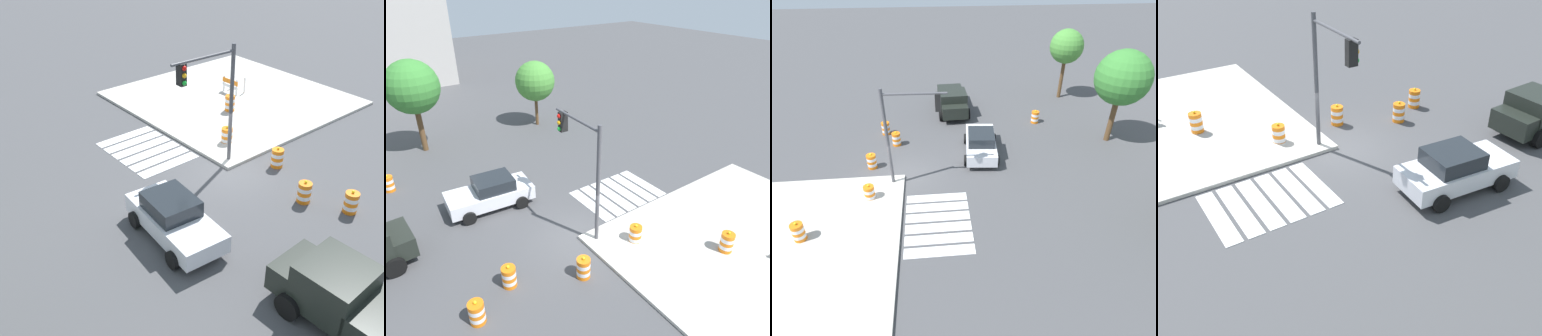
% 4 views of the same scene
% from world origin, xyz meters
% --- Properties ---
extents(ground_plane, '(120.00, 120.00, 0.00)m').
position_xyz_m(ground_plane, '(0.00, 0.00, 0.00)').
color(ground_plane, '#474749').
extents(sidewalk_corner, '(12.00, 12.00, 0.15)m').
position_xyz_m(sidewalk_corner, '(6.00, -6.00, 0.07)').
color(sidewalk_corner, '#BCB7AD').
rests_on(sidewalk_corner, ground).
extents(crosswalk_stripes, '(4.35, 3.20, 0.02)m').
position_xyz_m(crosswalk_stripes, '(4.00, 1.80, 0.01)').
color(crosswalk_stripes, silver).
rests_on(crosswalk_stripes, ground).
extents(sports_car, '(4.46, 2.45, 1.63)m').
position_xyz_m(sports_car, '(-2.10, 4.76, 0.81)').
color(sports_car, silver).
rests_on(sports_car, ground).
extents(pickup_truck, '(5.22, 2.50, 1.92)m').
position_xyz_m(pickup_truck, '(-8.63, 3.42, 0.97)').
color(pickup_truck, black).
rests_on(pickup_truck, ground).
extents(traffic_barrel_near_corner, '(0.56, 0.56, 1.02)m').
position_xyz_m(traffic_barrel_near_corner, '(-5.41, -1.55, 0.45)').
color(traffic_barrel_near_corner, orange).
rests_on(traffic_barrel_near_corner, ground).
extents(traffic_barrel_crosswalk_end, '(0.56, 0.56, 1.02)m').
position_xyz_m(traffic_barrel_crosswalk_end, '(-3.77, -0.70, 0.45)').
color(traffic_barrel_crosswalk_end, orange).
rests_on(traffic_barrel_crosswalk_end, ground).
extents(traffic_barrel_median_near, '(0.56, 0.56, 1.02)m').
position_xyz_m(traffic_barrel_median_near, '(-1.17, -2.00, 0.45)').
color(traffic_barrel_median_near, orange).
rests_on(traffic_barrel_median_near, ground).
extents(traffic_barrel_median_far, '(0.56, 0.56, 1.02)m').
position_xyz_m(traffic_barrel_median_far, '(1.92, -1.72, 0.45)').
color(traffic_barrel_median_far, orange).
rests_on(traffic_barrel_median_far, ground).
extents(traffic_barrel_on_sidewalk, '(0.56, 0.56, 1.02)m').
position_xyz_m(traffic_barrel_on_sidewalk, '(4.62, -4.50, 0.60)').
color(traffic_barrel_on_sidewalk, orange).
rests_on(traffic_barrel_on_sidewalk, sidewalk_corner).
extents(construction_barricade, '(1.30, 0.79, 1.00)m').
position_xyz_m(construction_barricade, '(6.54, -6.50, 0.72)').
color(construction_barricade, silver).
rests_on(construction_barricade, sidewalk_corner).
extents(traffic_light_pole, '(0.47, 3.29, 5.50)m').
position_xyz_m(traffic_light_pole, '(0.63, 0.54, 3.91)').
color(traffic_light_pole, '#4C4C51').
rests_on(traffic_light_pole, sidewalk_corner).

